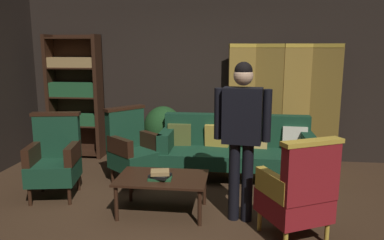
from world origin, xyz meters
TOP-DOWN VIEW (x-y plane):
  - ground_plane at (0.00, 0.00)m, footprint 10.00×10.00m
  - back_wall at (0.00, 2.45)m, footprint 7.20×0.10m
  - folding_screen at (1.27, 2.25)m, footprint 1.73×0.25m
  - bookshelf at (-2.15, 2.19)m, footprint 0.90×0.32m
  - velvet_couch at (0.55, 1.46)m, footprint 2.12×0.78m
  - coffee_table at (-0.26, 0.15)m, footprint 1.00×0.64m
  - armchair_gilt_accent at (1.15, -0.30)m, footprint 0.78×0.78m
  - armchair_wing_left at (-1.68, 0.47)m, footprint 0.68×0.67m
  - armchair_wing_right at (-0.86, 1.06)m, footprint 0.81×0.81m
  - standing_figure at (0.61, 0.08)m, footprint 0.59×0.26m
  - potted_plant at (-0.61, 1.98)m, footprint 0.63×0.63m
  - book_green_cloth at (-0.26, 0.08)m, footprint 0.26×0.18m
  - book_black_cloth at (-0.26, 0.08)m, footprint 0.25×0.23m
  - book_tan_leather at (-0.26, 0.08)m, footprint 0.23×0.19m

SIDE VIEW (x-z plane):
  - ground_plane at x=0.00m, z-range 0.00..0.00m
  - coffee_table at x=-0.26m, z-range 0.16..0.58m
  - book_green_cloth at x=-0.26m, z-range 0.42..0.45m
  - velvet_couch at x=0.55m, z-range 0.02..0.90m
  - book_black_cloth at x=-0.26m, z-range 0.45..0.48m
  - armchair_gilt_accent at x=1.15m, z-range -0.03..1.01m
  - armchair_wing_left at x=-1.68m, z-range -0.03..1.01m
  - armchair_wing_right at x=-0.86m, z-range -0.03..1.01m
  - book_tan_leather at x=-0.26m, z-range 0.48..0.52m
  - potted_plant at x=-0.61m, z-range 0.07..1.00m
  - folding_screen at x=1.27m, z-range 0.04..1.94m
  - standing_figure at x=0.61m, z-range 0.17..1.88m
  - bookshelf at x=-2.15m, z-range 0.04..2.09m
  - back_wall at x=0.00m, z-range 0.00..2.80m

